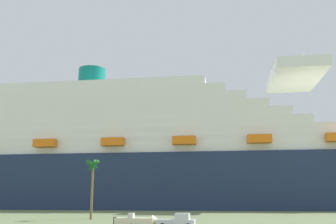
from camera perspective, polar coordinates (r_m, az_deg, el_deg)
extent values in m
plane|color=#66754C|center=(106.88, 2.54, -14.98)|extent=(600.00, 600.00, 0.00)
cube|color=#1E2D4C|center=(148.16, -1.87, -10.48)|extent=(182.02, 35.43, 19.75)
cube|color=white|center=(149.01, -1.84, -6.08)|extent=(160.21, 32.41, 3.15)
cube|color=white|center=(150.06, -3.20, -4.90)|extent=(155.09, 31.71, 3.15)
cube|color=white|center=(151.25, -4.54, -3.74)|extent=(145.09, 30.87, 3.15)
cube|color=white|center=(152.58, -5.85, -2.59)|extent=(136.05, 30.00, 3.15)
cube|color=white|center=(154.05, -7.13, -1.46)|extent=(130.12, 29.13, 3.15)
cube|color=white|center=(155.65, -8.39, -0.36)|extent=(122.04, 28.62, 3.15)
cube|color=white|center=(157.39, -9.62, 0.72)|extent=(113.80, 28.28, 3.15)
cube|color=white|center=(159.25, -10.83, 1.78)|extent=(106.24, 27.83, 3.15)
cube|color=white|center=(161.23, -12.00, 2.81)|extent=(98.90, 26.98, 3.15)
cube|color=white|center=(155.55, 18.47, 5.14)|extent=(18.99, 34.36, 4.00)
cylinder|color=#0C7266|center=(162.25, -11.31, 4.82)|extent=(11.38, 11.38, 8.49)
cylinder|color=silver|center=(157.48, 19.68, 6.54)|extent=(0.80, 0.80, 12.00)
cube|color=orange|center=(145.75, -17.92, -4.46)|extent=(8.08, 3.40, 2.80)
cube|color=orange|center=(136.63, -8.26, -4.44)|extent=(8.08, 3.40, 2.80)
cube|color=orange|center=(131.84, 2.43, -4.26)|extent=(8.08, 3.40, 2.80)
cube|color=orange|center=(131.84, 13.50, -3.93)|extent=(8.08, 3.40, 2.80)
cube|color=silver|center=(58.27, 1.18, -16.19)|extent=(5.66, 2.16, 0.90)
cube|color=silver|center=(58.05, 2.19, -15.31)|extent=(2.07, 1.90, 0.90)
cube|color=#26333F|center=(57.95, 2.87, -15.39)|extent=(0.15, 1.68, 0.63)
cube|color=beige|center=(59.66, -4.97, -15.92)|extent=(5.94, 2.12, 0.90)
cone|color=beige|center=(58.83, -1.71, -16.00)|extent=(1.25, 1.79, 1.76)
cube|color=silver|center=(59.78, -5.51, -15.13)|extent=(0.83, 1.02, 0.70)
cube|color=black|center=(60.60, -7.94, -15.79)|extent=(0.37, 0.51, 1.10)
cylinder|color=brown|center=(82.40, -11.31, -11.71)|extent=(0.51, 0.51, 10.83)
cone|color=#195923|center=(82.49, -10.88, -7.89)|extent=(0.80, 2.96, 2.69)
cone|color=#195923|center=(82.80, -10.89, -7.91)|extent=(2.76, 2.87, 1.98)
cone|color=#195923|center=(83.01, -11.04, -7.91)|extent=(3.32, 0.80, 1.94)
cone|color=#195923|center=(82.97, -11.30, -7.90)|extent=(2.31, 2.88, 2.57)
cone|color=#195923|center=(82.80, -11.40, -7.89)|extent=(0.81, 3.20, 2.28)
cone|color=#195923|center=(82.42, -11.38, -7.87)|extent=(2.91, 2.39, 2.47)
cone|color=#195923|center=(82.30, -11.28, -7.86)|extent=(3.18, 1.23, 2.44)
cone|color=#195923|center=(82.27, -11.04, -7.87)|extent=(2.61, 2.49, 2.72)
sphere|color=#195923|center=(82.63, -11.15, -7.96)|extent=(1.10, 1.10, 1.10)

